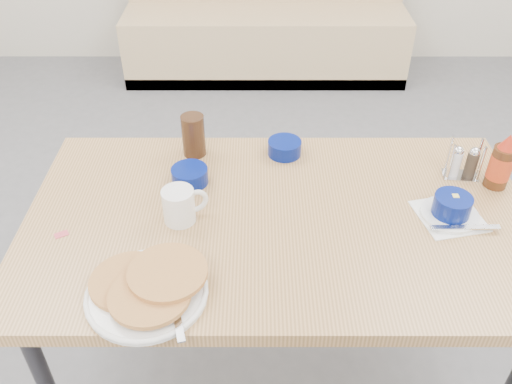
{
  "coord_description": "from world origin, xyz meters",
  "views": [
    {
      "loc": [
        -0.06,
        -0.88,
        1.73
      ],
      "look_at": [
        -0.06,
        0.28,
        0.82
      ],
      "focal_mm": 38.0,
      "sensor_mm": 36.0,
      "label": 1
    }
  ],
  "objects_px": {
    "butter_bowl": "(285,148)",
    "pancake_plate": "(148,288)",
    "dining_table": "(279,233)",
    "condiment_caddy": "(463,164)",
    "syrup_bottle": "(501,164)",
    "booth_bench": "(265,22)",
    "amber_tumbler": "(193,135)",
    "grits_setting": "(451,208)",
    "coffee_mug": "(180,205)",
    "creamer_bowl": "(190,176)"
  },
  "relations": [
    {
      "from": "butter_bowl",
      "to": "pancake_plate",
      "type": "bearing_deg",
      "value": -120.22
    },
    {
      "from": "dining_table",
      "to": "pancake_plate",
      "type": "xyz_separation_m",
      "value": [
        -0.32,
        -0.28,
        0.08
      ]
    },
    {
      "from": "condiment_caddy",
      "to": "syrup_bottle",
      "type": "height_order",
      "value": "syrup_bottle"
    },
    {
      "from": "booth_bench",
      "to": "dining_table",
      "type": "bearing_deg",
      "value": -90.0
    },
    {
      "from": "booth_bench",
      "to": "amber_tumbler",
      "type": "distance_m",
      "value": 2.29
    },
    {
      "from": "butter_bowl",
      "to": "amber_tumbler",
      "type": "xyz_separation_m",
      "value": [
        -0.29,
        0.0,
        0.04
      ]
    },
    {
      "from": "syrup_bottle",
      "to": "condiment_caddy",
      "type": "bearing_deg",
      "value": 153.19
    },
    {
      "from": "pancake_plate",
      "to": "condiment_caddy",
      "type": "relative_size",
      "value": 2.35
    },
    {
      "from": "pancake_plate",
      "to": "amber_tumbler",
      "type": "relative_size",
      "value": 2.12
    },
    {
      "from": "grits_setting",
      "to": "amber_tumbler",
      "type": "bearing_deg",
      "value": 156.9
    },
    {
      "from": "grits_setting",
      "to": "condiment_caddy",
      "type": "relative_size",
      "value": 1.77
    },
    {
      "from": "pancake_plate",
      "to": "syrup_bottle",
      "type": "distance_m",
      "value": 1.05
    },
    {
      "from": "butter_bowl",
      "to": "condiment_caddy",
      "type": "bearing_deg",
      "value": -12.73
    },
    {
      "from": "dining_table",
      "to": "grits_setting",
      "type": "bearing_deg",
      "value": -0.41
    },
    {
      "from": "amber_tumbler",
      "to": "syrup_bottle",
      "type": "height_order",
      "value": "syrup_bottle"
    },
    {
      "from": "grits_setting",
      "to": "booth_bench",
      "type": "bearing_deg",
      "value": 100.42
    },
    {
      "from": "pancake_plate",
      "to": "coffee_mug",
      "type": "xyz_separation_m",
      "value": [
        0.05,
        0.27,
        0.03
      ]
    },
    {
      "from": "coffee_mug",
      "to": "amber_tumbler",
      "type": "distance_m",
      "value": 0.32
    },
    {
      "from": "grits_setting",
      "to": "creamer_bowl",
      "type": "relative_size",
      "value": 2.0
    },
    {
      "from": "condiment_caddy",
      "to": "pancake_plate",
      "type": "bearing_deg",
      "value": -144.87
    },
    {
      "from": "dining_table",
      "to": "booth_bench",
      "type": "bearing_deg",
      "value": 90.0
    },
    {
      "from": "pancake_plate",
      "to": "syrup_bottle",
      "type": "bearing_deg",
      "value": 23.84
    },
    {
      "from": "pancake_plate",
      "to": "amber_tumbler",
      "type": "distance_m",
      "value": 0.59
    },
    {
      "from": "creamer_bowl",
      "to": "syrup_bottle",
      "type": "bearing_deg",
      "value": -0.84
    },
    {
      "from": "amber_tumbler",
      "to": "dining_table",
      "type": "bearing_deg",
      "value": -49.7
    },
    {
      "from": "dining_table",
      "to": "syrup_bottle",
      "type": "xyz_separation_m",
      "value": [
        0.64,
        0.14,
        0.14
      ]
    },
    {
      "from": "dining_table",
      "to": "condiment_caddy",
      "type": "height_order",
      "value": "condiment_caddy"
    },
    {
      "from": "pancake_plate",
      "to": "grits_setting",
      "type": "distance_m",
      "value": 0.83
    },
    {
      "from": "amber_tumbler",
      "to": "syrup_bottle",
      "type": "xyz_separation_m",
      "value": [
        0.9,
        -0.17,
        0.01
      ]
    },
    {
      "from": "booth_bench",
      "to": "syrup_bottle",
      "type": "relative_size",
      "value": 10.89
    },
    {
      "from": "creamer_bowl",
      "to": "butter_bowl",
      "type": "bearing_deg",
      "value": 27.73
    },
    {
      "from": "coffee_mug",
      "to": "syrup_bottle",
      "type": "height_order",
      "value": "syrup_bottle"
    },
    {
      "from": "grits_setting",
      "to": "butter_bowl",
      "type": "bearing_deg",
      "value": 145.08
    },
    {
      "from": "pancake_plate",
      "to": "grits_setting",
      "type": "xyz_separation_m",
      "value": [
        0.78,
        0.28,
        0.01
      ]
    },
    {
      "from": "grits_setting",
      "to": "amber_tumbler",
      "type": "distance_m",
      "value": 0.79
    },
    {
      "from": "booth_bench",
      "to": "syrup_bottle",
      "type": "bearing_deg",
      "value": -75.03
    },
    {
      "from": "dining_table",
      "to": "coffee_mug",
      "type": "xyz_separation_m",
      "value": [
        -0.27,
        -0.01,
        0.11
      ]
    },
    {
      "from": "grits_setting",
      "to": "butter_bowl",
      "type": "xyz_separation_m",
      "value": [
        -0.44,
        0.31,
        -0.01
      ]
    },
    {
      "from": "dining_table",
      "to": "condiment_caddy",
      "type": "xyz_separation_m",
      "value": [
        0.55,
        0.19,
        0.1
      ]
    },
    {
      "from": "creamer_bowl",
      "to": "amber_tumbler",
      "type": "distance_m",
      "value": 0.16
    },
    {
      "from": "condiment_caddy",
      "to": "syrup_bottle",
      "type": "relative_size",
      "value": 0.7
    },
    {
      "from": "pancake_plate",
      "to": "creamer_bowl",
      "type": "distance_m",
      "value": 0.44
    },
    {
      "from": "dining_table",
      "to": "grits_setting",
      "type": "xyz_separation_m",
      "value": [
        0.47,
        -0.0,
        0.09
      ]
    },
    {
      "from": "pancake_plate",
      "to": "creamer_bowl",
      "type": "height_order",
      "value": "pancake_plate"
    },
    {
      "from": "dining_table",
      "to": "butter_bowl",
      "type": "distance_m",
      "value": 0.32
    },
    {
      "from": "creamer_bowl",
      "to": "syrup_bottle",
      "type": "height_order",
      "value": "syrup_bottle"
    },
    {
      "from": "dining_table",
      "to": "grits_setting",
      "type": "distance_m",
      "value": 0.48
    },
    {
      "from": "dining_table",
      "to": "grits_setting",
      "type": "relative_size",
      "value": 6.5
    },
    {
      "from": "creamer_bowl",
      "to": "amber_tumbler",
      "type": "bearing_deg",
      "value": 89.97
    },
    {
      "from": "dining_table",
      "to": "pancake_plate",
      "type": "height_order",
      "value": "pancake_plate"
    }
  ]
}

